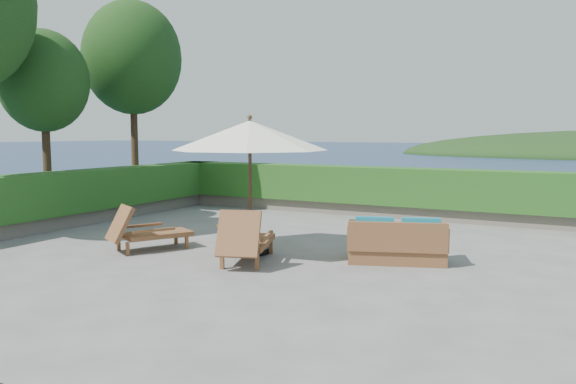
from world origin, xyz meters
The scene contains 13 objects.
ground centered at (0.00, 0.00, 0.00)m, with size 12.00×12.00×0.00m, color gray.
foundation centered at (0.00, 0.00, -1.55)m, with size 12.00×12.00×3.00m, color #4E473E.
planter_wall_far centered at (0.00, 5.60, 0.18)m, with size 12.00×0.60×0.36m, color #726B5B.
planter_wall_left centered at (-5.60, 0.00, 0.18)m, with size 0.60×12.00×0.36m, color #726B5B.
hedge_far centered at (0.00, 5.60, 0.85)m, with size 12.40×0.90×1.00m, color #224A15.
hedge_left centered at (-5.60, 0.00, 0.85)m, with size 0.90×12.40×1.00m, color #224A15.
tree_mid centered at (-6.40, 0.50, 3.55)m, with size 2.20×2.20×4.83m.
tree_far centered at (-6.00, 3.20, 4.40)m, with size 2.80×2.80×6.03m.
patio_umbrella centered at (0.01, -0.17, 2.21)m, with size 3.59×3.59×2.62m.
lounge_left centered at (-1.94, -0.90, 0.38)m, with size 1.33×1.70×0.91m.
lounge_right centered at (0.37, -0.90, 0.42)m, with size 1.24×1.87×1.00m.
side_table centered at (-0.45, -0.06, 0.44)m, with size 0.57×0.57×0.53m.
wicker_loveseat centered at (2.68, 0.41, 0.33)m, with size 1.90×1.39×0.84m.
Camera 1 is at (5.55, -9.12, 2.28)m, focal length 35.00 mm.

